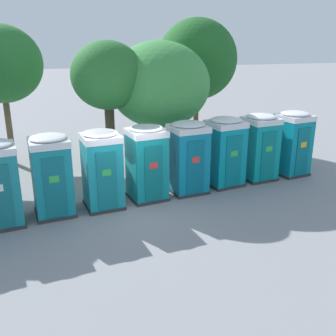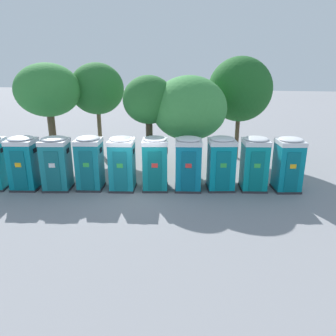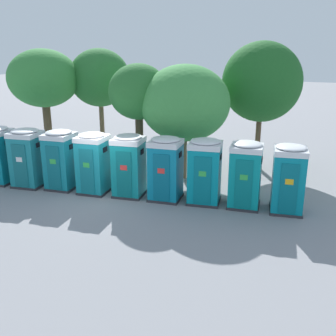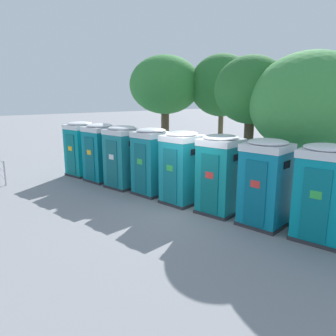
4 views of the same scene
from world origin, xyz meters
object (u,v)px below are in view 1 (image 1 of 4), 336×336
object	(u,v)px
portapotty_4	(102,169)
portapotty_5	(147,162)
portapotty_8	(259,147)
street_tree_1	(159,85)
street_tree_0	(197,59)
portapotty_6	(188,157)
portapotty_9	(292,143)
street_tree_4	(108,77)
portapotty_7	(225,151)
portapotty_3	(52,175)
street_tree_2	(1,64)

from	to	relation	value
portapotty_4	portapotty_5	world-z (taller)	same
portapotty_8	street_tree_1	world-z (taller)	street_tree_1
street_tree_0	portapotty_6	bearing A→B (deg)	-112.70
portapotty_6	portapotty_4	bearing A→B (deg)	-171.10
portapotty_4	portapotty_8	world-z (taller)	same
street_tree_0	portapotty_9	bearing A→B (deg)	-67.68
portapotty_6	street_tree_4	distance (m)	4.18
street_tree_0	street_tree_4	world-z (taller)	street_tree_0
portapotty_7	portapotty_6	bearing A→B (deg)	-169.35
portapotty_7	portapotty_9	size ratio (longest dim) A/B	1.00
street_tree_1	portapotty_3	bearing A→B (deg)	-142.13
portapotty_6	portapotty_3	bearing A→B (deg)	-172.37
portapotty_5	portapotty_7	distance (m)	3.08
street_tree_1	street_tree_4	world-z (taller)	street_tree_4
street_tree_2	portapotty_3	bearing A→B (deg)	-74.25
portapotty_6	street_tree_1	size ratio (longest dim) A/B	0.49
portapotty_3	street_tree_4	world-z (taller)	street_tree_4
portapotty_6	street_tree_2	bearing A→B (deg)	140.23
portapotty_4	portapotty_6	xyz separation A→B (m)	(3.04, 0.48, -0.00)
portapotty_6	street_tree_2	distance (m)	8.59
street_tree_4	portapotty_9	bearing A→B (deg)	-13.63
portapotty_9	street_tree_1	bearing A→B (deg)	156.58
portapotty_6	portapotty_9	size ratio (longest dim) A/B	1.00
portapotty_7	portapotty_5	bearing A→B (deg)	-170.80
portapotty_3	street_tree_2	world-z (taller)	street_tree_2
portapotty_6	street_tree_2	size ratio (longest dim) A/B	0.44
portapotty_3	street_tree_4	size ratio (longest dim) A/B	0.49
portapotty_4	portapotty_5	distance (m)	1.54
portapotty_4	portapotty_9	size ratio (longest dim) A/B	1.00
portapotty_5	portapotty_8	world-z (taller)	same
street_tree_4	portapotty_5	bearing A→B (deg)	-72.07
portapotty_3	street_tree_1	size ratio (longest dim) A/B	0.49
portapotty_7	portapotty_8	xyz separation A→B (m)	(1.53, 0.21, 0.00)
portapotty_3	portapotty_5	xyz separation A→B (m)	(3.05, 0.41, -0.00)
portapotty_3	street_tree_1	distance (m)	5.88
portapotty_3	portapotty_4	distance (m)	1.54
street_tree_4	portapotty_6	bearing A→B (deg)	-44.65
portapotty_4	street_tree_1	size ratio (longest dim) A/B	0.49
portapotty_7	street_tree_0	distance (m)	6.35
portapotty_8	portapotty_3	bearing A→B (deg)	-171.75
portapotty_3	street_tree_0	xyz separation A→B (m)	(7.02, 6.45, 2.94)
portapotty_6	street_tree_4	world-z (taller)	street_tree_4
portapotty_3	portapotty_4	bearing A→B (deg)	5.08
portapotty_3	portapotty_9	bearing A→B (deg)	7.77
portapotty_3	portapotty_8	world-z (taller)	same
street_tree_2	street_tree_1	bearing A→B (deg)	-22.27
portapotty_4	portapotty_6	distance (m)	3.08
street_tree_0	street_tree_1	world-z (taller)	street_tree_0
street_tree_0	street_tree_1	bearing A→B (deg)	-131.20
street_tree_2	street_tree_4	xyz separation A→B (m)	(3.87, -2.86, -0.34)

